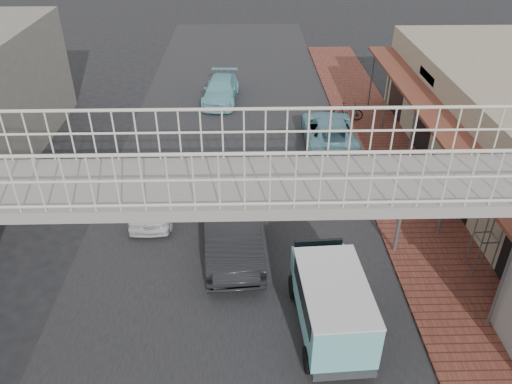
{
  "coord_description": "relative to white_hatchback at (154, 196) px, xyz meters",
  "views": [
    {
      "loc": [
        0.46,
        -12.28,
        10.21
      ],
      "look_at": [
        0.78,
        1.06,
        1.8
      ],
      "focal_mm": 35.0,
      "sensor_mm": 36.0,
      "label": 1
    }
  ],
  "objects": [
    {
      "name": "ground",
      "position": [
        2.8,
        -2.72,
        -0.63
      ],
      "size": [
        120.0,
        120.0,
        0.0
      ],
      "primitive_type": "plane",
      "color": "black",
      "rests_on": "ground"
    },
    {
      "name": "road_strip",
      "position": [
        2.8,
        -2.72,
        -0.62
      ],
      "size": [
        10.0,
        60.0,
        0.01
      ],
      "primitive_type": "cube",
      "color": "black",
      "rests_on": "ground"
    },
    {
      "name": "sidewalk",
      "position": [
        9.3,
        0.28,
        -0.58
      ],
      "size": [
        3.0,
        40.0,
        0.1
      ],
      "primitive_type": "cube",
      "color": "brown",
      "rests_on": "ground"
    },
    {
      "name": "footbridge",
      "position": [
        2.8,
        -6.72,
        2.55
      ],
      "size": [
        16.4,
        2.4,
        6.34
      ],
      "color": "gray",
      "rests_on": "ground"
    },
    {
      "name": "white_hatchback",
      "position": [
        0.0,
        0.0,
        0.0
      ],
      "size": [
        1.53,
        3.7,
        1.25
      ],
      "primitive_type": "imported",
      "rotation": [
        0.0,
        0.0,
        0.01
      ],
      "color": "silver",
      "rests_on": "ground"
    },
    {
      "name": "dark_sedan",
      "position": [
        2.8,
        -2.06,
        0.19
      ],
      "size": [
        2.09,
        5.08,
        1.64
      ],
      "primitive_type": "imported",
      "rotation": [
        0.0,
        0.0,
        0.07
      ],
      "color": "black",
      "rests_on": "ground"
    },
    {
      "name": "angkot_curb",
      "position": [
        7.0,
        5.06,
        0.05
      ],
      "size": [
        2.41,
        4.96,
        1.36
      ],
      "primitive_type": "imported",
      "rotation": [
        0.0,
        0.0,
        3.11
      ],
      "color": "#659FB0",
      "rests_on": "ground"
    },
    {
      "name": "angkot_far",
      "position": [
        2.0,
        10.58,
        -0.02
      ],
      "size": [
        2.06,
        4.32,
        1.22
      ],
      "primitive_type": "imported",
      "rotation": [
        0.0,
        0.0,
        -0.09
      ],
      "color": "#72BDC7",
      "rests_on": "ground"
    },
    {
      "name": "angkot_van",
      "position": [
        5.41,
        -5.75,
        0.52
      ],
      "size": [
        1.88,
        3.77,
        1.81
      ],
      "rotation": [
        0.0,
        0.0,
        0.06
      ],
      "color": "black",
      "rests_on": "ground"
    },
    {
      "name": "motorcycle_near",
      "position": [
        10.04,
        0.52,
        -0.02
      ],
      "size": [
        2.01,
        0.89,
        1.02
      ],
      "primitive_type": "imported",
      "rotation": [
        0.0,
        0.0,
        1.46
      ],
      "color": "black",
      "rests_on": "sidewalk"
    },
    {
      "name": "motorcycle_far",
      "position": [
        8.33,
        7.66,
        -0.08
      ],
      "size": [
        1.54,
        0.72,
        0.89
      ],
      "primitive_type": "imported",
      "rotation": [
        0.0,
        0.0,
        1.36
      ],
      "color": "black",
      "rests_on": "sidewalk"
    },
    {
      "name": "street_clock",
      "position": [
        10.3,
        -3.51,
        1.87
      ],
      "size": [
        0.71,
        0.57,
        2.89
      ],
      "rotation": [
        0.0,
        0.0,
        0.03
      ],
      "color": "#59595B",
      "rests_on": "sidewalk"
    },
    {
      "name": "arrow_sign",
      "position": [
        8.85,
        -2.7,
        2.28
      ],
      "size": [
        2.05,
        1.32,
        3.47
      ],
      "rotation": [
        0.0,
        0.0,
        -0.11
      ],
      "color": "#59595B",
      "rests_on": "sidewalk"
    }
  ]
}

